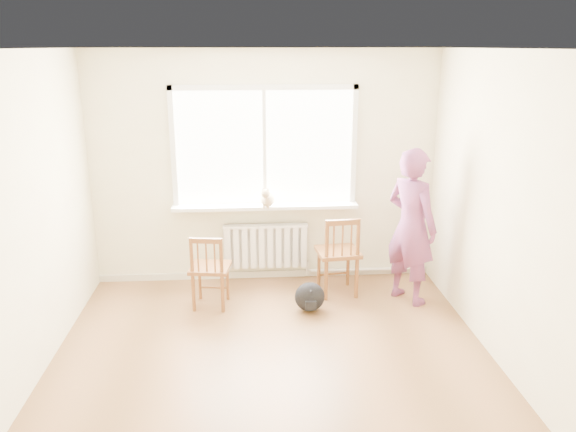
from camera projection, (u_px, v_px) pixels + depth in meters
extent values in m
plane|color=brown|center=(275.00, 381.00, 4.75)|extent=(4.50, 4.50, 0.00)
plane|color=white|center=(272.00, 49.00, 3.96)|extent=(4.50, 4.50, 0.00)
cube|color=#EFEABF|center=(265.00, 169.00, 6.51)|extent=(4.00, 0.01, 2.70)
cube|color=white|center=(264.00, 148.00, 6.41)|extent=(2.00, 0.02, 1.30)
cube|color=white|center=(264.00, 87.00, 6.20)|extent=(2.12, 0.05, 0.06)
cube|color=white|center=(173.00, 149.00, 6.32)|extent=(0.06, 0.05, 1.42)
cube|color=white|center=(354.00, 147.00, 6.46)|extent=(0.06, 0.05, 1.42)
cube|color=white|center=(264.00, 148.00, 6.39)|extent=(0.04, 0.05, 1.30)
cube|color=white|center=(265.00, 206.00, 6.52)|extent=(2.15, 0.22, 0.04)
cube|color=white|center=(266.00, 245.00, 6.73)|extent=(1.00, 0.02, 0.55)
cube|color=white|center=(266.00, 247.00, 6.68)|extent=(1.00, 0.10, 0.51)
cube|color=white|center=(266.00, 226.00, 6.60)|extent=(1.00, 0.12, 0.03)
cylinder|color=silver|center=(367.00, 270.00, 6.90)|extent=(1.40, 0.04, 0.04)
cube|color=beige|center=(266.00, 274.00, 6.87)|extent=(4.00, 0.03, 0.08)
cube|color=brown|center=(210.00, 268.00, 6.02)|extent=(0.46, 0.44, 0.04)
cylinder|color=brown|center=(228.00, 281.00, 6.22)|extent=(0.04, 0.04, 0.44)
cylinder|color=brown|center=(200.00, 280.00, 6.24)|extent=(0.04, 0.04, 0.44)
cylinder|color=brown|center=(223.00, 293.00, 5.92)|extent=(0.04, 0.04, 0.44)
cylinder|color=brown|center=(193.00, 292.00, 5.94)|extent=(0.04, 0.04, 0.44)
cylinder|color=brown|center=(222.00, 276.00, 5.87)|extent=(0.04, 0.04, 0.83)
cylinder|color=brown|center=(192.00, 275.00, 5.89)|extent=(0.04, 0.04, 0.83)
cube|color=brown|center=(206.00, 241.00, 5.76)|extent=(0.34, 0.08, 0.05)
cylinder|color=brown|center=(215.00, 257.00, 5.81)|extent=(0.02, 0.02, 0.33)
cylinder|color=brown|center=(206.00, 257.00, 5.81)|extent=(0.02, 0.02, 0.33)
cylinder|color=brown|center=(198.00, 257.00, 5.82)|extent=(0.02, 0.02, 0.33)
cube|color=brown|center=(338.00, 252.00, 6.32)|extent=(0.50, 0.48, 0.04)
cylinder|color=brown|center=(348.00, 266.00, 6.59)|extent=(0.04, 0.04, 0.49)
cylinder|color=brown|center=(319.00, 268.00, 6.53)|extent=(0.04, 0.04, 0.49)
cylinder|color=brown|center=(357.00, 277.00, 6.26)|extent=(0.04, 0.04, 0.49)
cylinder|color=brown|center=(326.00, 279.00, 6.20)|extent=(0.04, 0.04, 0.49)
cylinder|color=brown|center=(357.00, 259.00, 6.19)|extent=(0.04, 0.04, 0.93)
cylinder|color=brown|center=(326.00, 261.00, 6.13)|extent=(0.04, 0.04, 0.93)
cube|color=brown|center=(343.00, 222.00, 6.04)|extent=(0.38, 0.08, 0.06)
cylinder|color=brown|center=(351.00, 239.00, 6.11)|extent=(0.02, 0.02, 0.37)
cylinder|color=brown|center=(343.00, 240.00, 6.09)|extent=(0.02, 0.02, 0.37)
cylinder|color=brown|center=(334.00, 240.00, 6.08)|extent=(0.02, 0.02, 0.37)
imported|color=#CE4456|center=(411.00, 226.00, 6.04)|extent=(0.70, 0.75, 1.71)
ellipsoid|color=beige|center=(267.00, 199.00, 6.43)|extent=(0.21, 0.27, 0.18)
sphere|color=beige|center=(266.00, 194.00, 6.29)|extent=(0.10, 0.10, 0.10)
cone|color=beige|center=(263.00, 189.00, 6.28)|extent=(0.03, 0.03, 0.04)
cone|color=beige|center=(268.00, 189.00, 6.27)|extent=(0.03, 0.03, 0.04)
cylinder|color=beige|center=(269.00, 200.00, 6.56)|extent=(0.06, 0.16, 0.02)
cylinder|color=beige|center=(264.00, 205.00, 6.36)|extent=(0.02, 0.02, 0.09)
cylinder|color=beige|center=(268.00, 205.00, 6.35)|extent=(0.02, 0.02, 0.09)
ellipsoid|color=black|center=(310.00, 297.00, 5.97)|extent=(0.36, 0.29, 0.32)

